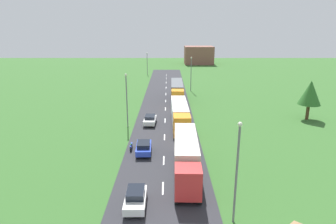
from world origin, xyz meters
The scene contains 15 objects.
road centered at (0.00, 24.50, 0.03)m, with size 10.00×140.00×0.06m, color #2B2B30.
lane_marking_centre centered at (0.00, 20.52, 0.07)m, with size 0.16×122.16×0.01m.
truck_lead centered at (2.47, 12.58, 2.20)m, with size 2.80×12.60×3.75m.
truck_second centered at (2.42, 28.54, 2.09)m, with size 2.65×13.70×3.47m.
truck_third centered at (2.49, 45.98, 2.23)m, with size 2.67×14.96×3.76m.
car_lead centered at (-2.37, 6.28, 0.88)m, with size 1.88×3.94×1.60m.
car_second centered at (-2.57, 17.81, 0.85)m, with size 2.00×4.13×1.52m.
car_third centered at (-2.46, 29.40, 0.84)m, with size 2.05×4.13×1.46m.
motorcycle_courier centered at (-4.32, 18.91, 0.54)m, with size 0.28×1.94×0.91m.
lamppost_lead centered at (5.89, 4.20, 4.82)m, with size 0.36×0.36×8.68m.
lamppost_second centered at (-5.98, 28.14, 4.80)m, with size 0.36×0.36×8.64m.
lamppost_third centered at (6.25, 55.96, 4.72)m, with size 0.36×0.36×8.48m.
lamppost_fourth centered at (-6.56, 83.07, 4.19)m, with size 0.36×0.36×7.44m.
tree_oak centered at (24.82, 32.27, 4.72)m, with size 3.77×3.77×6.83m.
distant_building centered at (13.98, 113.35, 3.83)m, with size 12.32×10.05×7.65m, color brown.
Camera 1 is at (0.51, -16.41, 15.42)m, focal length 31.17 mm.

